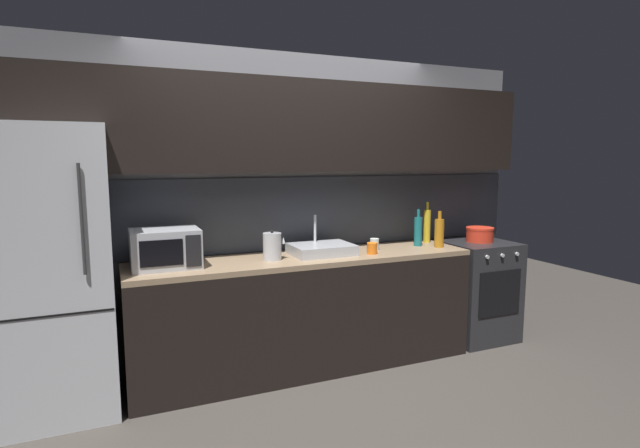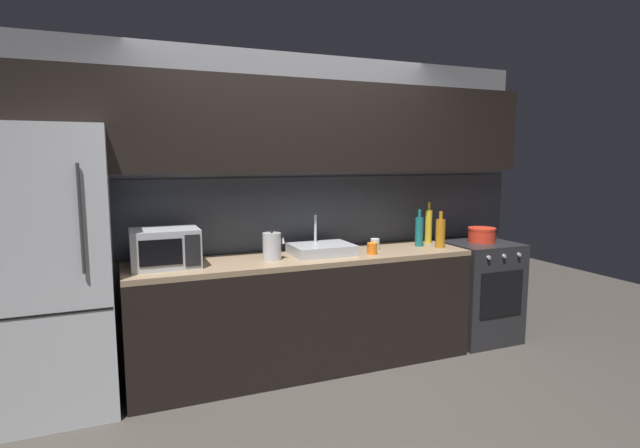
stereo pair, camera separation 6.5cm
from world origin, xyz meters
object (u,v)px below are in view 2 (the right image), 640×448
wine_bottle_teal (419,231)px  cooking_pot (482,235)px  microwave (165,248)px  mug_orange (372,249)px  kettle (272,246)px  mug_clear (375,244)px  oven_range (478,290)px  refrigerator (56,272)px  wine_bottle_yellow (429,226)px  wine_bottle_amber (440,233)px

wine_bottle_teal → cooking_pot: wine_bottle_teal is taller
microwave → mug_orange: microwave is taller
microwave → wine_bottle_teal: wine_bottle_teal is taller
kettle → mug_clear: kettle is taller
oven_range → microwave: 2.79m
wine_bottle_teal → mug_orange: wine_bottle_teal is taller
microwave → refrigerator: bearing=-178.4°
oven_range → kettle: 2.04m
wine_bottle_yellow → cooking_pot: bearing=-17.8°
oven_range → cooking_pot: size_ratio=3.67×
oven_range → kettle: bearing=-179.2°
wine_bottle_yellow → mug_orange: bearing=-159.1°
wine_bottle_yellow → cooking_pot: 0.50m
microwave → mug_clear: 1.67m
oven_range → cooking_pot: cooking_pot is taller
mug_orange → wine_bottle_yellow: bearing=20.9°
oven_range → wine_bottle_amber: (-0.50, -0.08, 0.58)m
kettle → mug_orange: kettle is taller
wine_bottle_teal → cooking_pot: (0.64, -0.04, -0.06)m
wine_bottle_amber → cooking_pot: bearing=9.5°
wine_bottle_teal → cooking_pot: size_ratio=1.30×
refrigerator → cooking_pot: refrigerator is taller
wine_bottle_teal → wine_bottle_yellow: size_ratio=0.87×
microwave → wine_bottle_amber: (2.23, -0.10, -0.01)m
mug_orange → oven_range: bearing=5.9°
wine_bottle_yellow → cooking_pot: (0.47, -0.15, -0.09)m
wine_bottle_amber → wine_bottle_yellow: wine_bottle_yellow is taller
microwave → kettle: microwave is taller
wine_bottle_amber → mug_clear: wine_bottle_amber is taller
cooking_pot → refrigerator: bearing=-180.0°
refrigerator → kettle: 1.44m
mug_orange → microwave: bearing=174.9°
kettle → cooking_pot: kettle is taller
oven_range → cooking_pot: bearing=4.1°
wine_bottle_teal → mug_orange: size_ratio=3.58×
oven_range → mug_orange: (-1.17, -0.12, 0.49)m
oven_range → mug_clear: mug_clear is taller
wine_bottle_teal → wine_bottle_amber: size_ratio=1.03×
kettle → mug_clear: size_ratio=2.41×
wine_bottle_yellow → mug_orange: wine_bottle_yellow is taller
kettle → mug_orange: size_ratio=2.55×
oven_range → wine_bottle_teal: (-0.62, 0.04, 0.58)m
wine_bottle_teal → wine_bottle_amber: (0.13, -0.13, -0.00)m
mug_clear → cooking_pot: bearing=-1.5°
kettle → wine_bottle_teal: size_ratio=0.71×
refrigerator → wine_bottle_amber: (2.91, -0.09, 0.10)m
wine_bottle_yellow → mug_clear: wine_bottle_yellow is taller
wine_bottle_amber → wine_bottle_yellow: size_ratio=0.85×
kettle → wine_bottle_amber: size_ratio=0.73×
refrigerator → wine_bottle_yellow: (2.96, 0.15, 0.12)m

